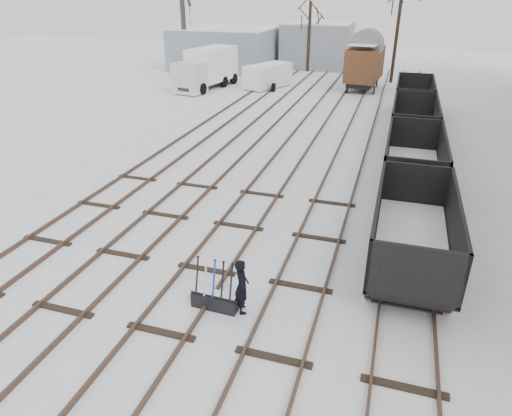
# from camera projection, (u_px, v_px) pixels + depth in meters

# --- Properties ---
(ground) EXTENTS (120.00, 120.00, 0.00)m
(ground) POSITION_uv_depth(u_px,v_px,m) (207.00, 270.00, 14.29)
(ground) COLOR white
(ground) RESTS_ON ground
(tracks) EXTENTS (13.90, 52.00, 0.16)m
(tracks) POSITION_uv_depth(u_px,v_px,m) (300.00, 140.00, 25.97)
(tracks) COLOR black
(tracks) RESTS_ON ground
(shed_left) EXTENTS (10.00, 8.00, 4.10)m
(shed_left) POSITION_uv_depth(u_px,v_px,m) (225.00, 48.00, 47.72)
(shed_left) COLOR gray
(shed_left) RESTS_ON ground
(shed_right) EXTENTS (7.00, 6.00, 4.50)m
(shed_right) POSITION_uv_depth(u_px,v_px,m) (317.00, 45.00, 48.65)
(shed_right) COLOR gray
(shed_right) RESTS_ON ground
(ground_frame) EXTENTS (1.32, 0.48, 1.49)m
(ground_frame) POSITION_uv_depth(u_px,v_px,m) (215.00, 299.00, 12.52)
(ground_frame) COLOR black
(ground_frame) RESTS_ON ground
(worker) EXTENTS (0.61, 0.70, 1.62)m
(worker) POSITION_uv_depth(u_px,v_px,m) (242.00, 286.00, 12.18)
(worker) COLOR black
(worker) RESTS_ON ground
(freight_wagon_a) EXTENTS (2.38, 5.94, 2.43)m
(freight_wagon_a) POSITION_uv_depth(u_px,v_px,m) (411.00, 242.00, 14.03)
(freight_wagon_a) COLOR black
(freight_wagon_a) RESTS_ON ground
(freight_wagon_b) EXTENTS (2.38, 5.94, 2.43)m
(freight_wagon_b) POSITION_uv_depth(u_px,v_px,m) (412.00, 170.00, 19.52)
(freight_wagon_b) COLOR black
(freight_wagon_b) RESTS_ON ground
(freight_wagon_c) EXTENTS (2.38, 5.94, 2.43)m
(freight_wagon_c) POSITION_uv_depth(u_px,v_px,m) (413.00, 129.00, 25.00)
(freight_wagon_c) COLOR black
(freight_wagon_c) RESTS_ON ground
(freight_wagon_d) EXTENTS (2.38, 5.94, 2.43)m
(freight_wagon_d) POSITION_uv_depth(u_px,v_px,m) (413.00, 103.00, 30.48)
(freight_wagon_d) COLOR black
(freight_wagon_d) RESTS_ON ground
(box_van_wagon) EXTENTS (3.16, 5.21, 3.77)m
(box_van_wagon) POSITION_uv_depth(u_px,v_px,m) (365.00, 63.00, 37.95)
(box_van_wagon) COLOR black
(box_van_wagon) RESTS_ON ground
(lorry) EXTENTS (3.19, 7.42, 3.26)m
(lorry) POSITION_uv_depth(u_px,v_px,m) (207.00, 68.00, 38.67)
(lorry) COLOR black
(lorry) RESTS_ON ground
(panel_van) EXTENTS (3.56, 4.88, 1.97)m
(panel_van) POSITION_uv_depth(u_px,v_px,m) (268.00, 76.00, 39.17)
(panel_van) COLOR white
(panel_van) RESTS_ON ground
(crane) EXTENTS (2.49, 6.01, 10.07)m
(crane) POSITION_uv_depth(u_px,v_px,m) (186.00, 45.00, 45.48)
(crane) COLOR #303136
(crane) RESTS_ON ground
(tree_far_left) EXTENTS (0.30, 0.30, 6.63)m
(tree_far_left) POSITION_uv_depth(u_px,v_px,m) (309.00, 37.00, 45.70)
(tree_far_left) COLOR black
(tree_far_left) RESTS_ON ground
(tree_far_right) EXTENTS (0.30, 0.30, 7.84)m
(tree_far_right) POSITION_uv_depth(u_px,v_px,m) (396.00, 37.00, 40.08)
(tree_far_right) COLOR black
(tree_far_right) RESTS_ON ground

